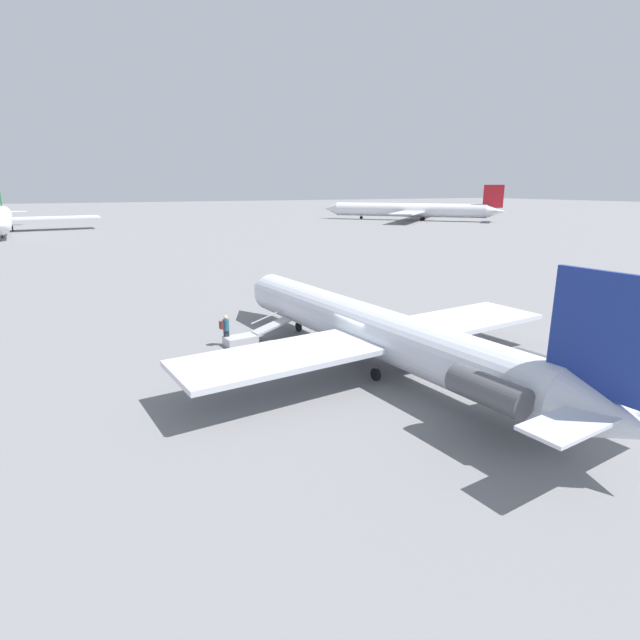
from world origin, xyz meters
The scene contains 6 objects.
ground_plane centered at (0.00, 0.00, 0.00)m, with size 600.00×600.00×0.00m, color slate.
airplane_main centered at (-0.86, -0.10, 1.91)m, with size 27.19×20.60×6.37m.
airplane_far_right centered at (98.04, 25.08, 2.80)m, with size 47.74×36.68×9.43m.
airplane_taxiing_distant centered at (91.86, -70.21, 2.76)m, with size 39.39×36.90×9.30m.
boarding_stairs centered at (5.93, 4.44, 0.36)m, with size 1.47×4.10×1.62m.
passenger centered at (6.19, 5.60, 1.00)m, with size 0.36×0.55×1.74m.
Camera 1 is at (-20.68, 12.86, 8.78)m, focal length 28.00 mm.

